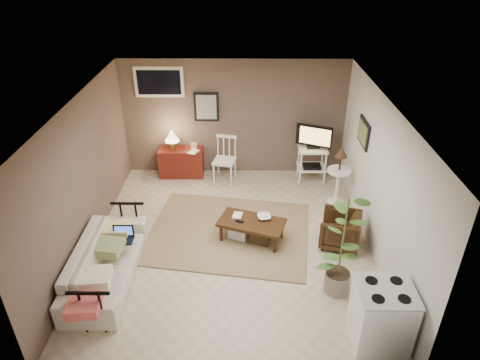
{
  "coord_description": "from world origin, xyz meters",
  "views": [
    {
      "loc": [
        0.19,
        -5.63,
        4.41
      ],
      "look_at": [
        0.14,
        0.35,
        0.99
      ],
      "focal_mm": 32.0,
      "sensor_mm": 36.0,
      "label": 1
    }
  ],
  "objects_px": {
    "coffee_table": "(251,229)",
    "armchair": "(340,228)",
    "red_console": "(181,160)",
    "stove": "(381,316)",
    "potted_plant": "(342,244)",
    "tv_stand": "(313,152)",
    "side_table": "(339,169)",
    "sofa": "(105,257)",
    "spindle_chair": "(225,161)"
  },
  "relations": [
    {
      "from": "tv_stand",
      "to": "sofa",
      "type": "bearing_deg",
      "value": -138.65
    },
    {
      "from": "stove",
      "to": "sofa",
      "type": "bearing_deg",
      "value": 163.26
    },
    {
      "from": "coffee_table",
      "to": "potted_plant",
      "type": "xyz_separation_m",
      "value": [
        1.2,
        -1.15,
        0.61
      ]
    },
    {
      "from": "red_console",
      "to": "armchair",
      "type": "xyz_separation_m",
      "value": [
        2.87,
        -2.32,
        -0.05
      ]
    },
    {
      "from": "spindle_chair",
      "to": "side_table",
      "type": "distance_m",
      "value": 2.32
    },
    {
      "from": "side_table",
      "to": "red_console",
      "type": "bearing_deg",
      "value": 160.9
    },
    {
      "from": "armchair",
      "to": "red_console",
      "type": "bearing_deg",
      "value": -112.78
    },
    {
      "from": "tv_stand",
      "to": "stove",
      "type": "height_order",
      "value": "tv_stand"
    },
    {
      "from": "red_console",
      "to": "side_table",
      "type": "distance_m",
      "value": 3.26
    },
    {
      "from": "tv_stand",
      "to": "spindle_chair",
      "type": "bearing_deg",
      "value": -179.38
    },
    {
      "from": "coffee_table",
      "to": "armchair",
      "type": "relative_size",
      "value": 1.88
    },
    {
      "from": "sofa",
      "to": "side_table",
      "type": "relative_size",
      "value": 1.74
    },
    {
      "from": "red_console",
      "to": "armchair",
      "type": "distance_m",
      "value": 3.69
    },
    {
      "from": "red_console",
      "to": "tv_stand",
      "type": "xyz_separation_m",
      "value": [
        2.7,
        -0.17,
        0.27
      ]
    },
    {
      "from": "red_console",
      "to": "tv_stand",
      "type": "relative_size",
      "value": 0.87
    },
    {
      "from": "coffee_table",
      "to": "armchair",
      "type": "bearing_deg",
      "value": -3.89
    },
    {
      "from": "side_table",
      "to": "potted_plant",
      "type": "relative_size",
      "value": 0.74
    },
    {
      "from": "potted_plant",
      "to": "coffee_table",
      "type": "bearing_deg",
      "value": 136.12
    },
    {
      "from": "sofa",
      "to": "armchair",
      "type": "distance_m",
      "value": 3.66
    },
    {
      "from": "potted_plant",
      "to": "sofa",
      "type": "bearing_deg",
      "value": 176.12
    },
    {
      "from": "tv_stand",
      "to": "coffee_table",
      "type": "bearing_deg",
      "value": -121.6
    },
    {
      "from": "side_table",
      "to": "armchair",
      "type": "xyz_separation_m",
      "value": [
        -0.18,
        -1.26,
        -0.41
      ]
    },
    {
      "from": "armchair",
      "to": "potted_plant",
      "type": "distance_m",
      "value": 1.2
    },
    {
      "from": "coffee_table",
      "to": "stove",
      "type": "xyz_separation_m",
      "value": [
        1.54,
        -2.03,
        0.21
      ]
    },
    {
      "from": "tv_stand",
      "to": "side_table",
      "type": "relative_size",
      "value": 1.02
    },
    {
      "from": "armchair",
      "to": "stove",
      "type": "relative_size",
      "value": 0.72
    },
    {
      "from": "armchair",
      "to": "coffee_table",
      "type": "bearing_deg",
      "value": -77.78
    },
    {
      "from": "spindle_chair",
      "to": "side_table",
      "type": "bearing_deg",
      "value": -22.2
    },
    {
      "from": "sofa",
      "to": "red_console",
      "type": "bearing_deg",
      "value": -12.25
    },
    {
      "from": "red_console",
      "to": "sofa",
      "type": "bearing_deg",
      "value": -102.25
    },
    {
      "from": "red_console",
      "to": "side_table",
      "type": "relative_size",
      "value": 0.9
    },
    {
      "from": "coffee_table",
      "to": "potted_plant",
      "type": "height_order",
      "value": "potted_plant"
    },
    {
      "from": "potted_plant",
      "to": "red_console",
      "type": "bearing_deg",
      "value": 128.03
    },
    {
      "from": "spindle_chair",
      "to": "stove",
      "type": "bearing_deg",
      "value": -63.15
    },
    {
      "from": "sofa",
      "to": "armchair",
      "type": "bearing_deg",
      "value": -76.86
    },
    {
      "from": "stove",
      "to": "coffee_table",
      "type": "bearing_deg",
      "value": 127.22
    },
    {
      "from": "coffee_table",
      "to": "tv_stand",
      "type": "bearing_deg",
      "value": 58.4
    },
    {
      "from": "side_table",
      "to": "stove",
      "type": "bearing_deg",
      "value": -91.35
    },
    {
      "from": "red_console",
      "to": "tv_stand",
      "type": "distance_m",
      "value": 2.72
    },
    {
      "from": "armchair",
      "to": "potted_plant",
      "type": "height_order",
      "value": "potted_plant"
    },
    {
      "from": "coffee_table",
      "to": "red_console",
      "type": "bearing_deg",
      "value": 122.95
    },
    {
      "from": "armchair",
      "to": "potted_plant",
      "type": "relative_size",
      "value": 0.4
    },
    {
      "from": "spindle_chair",
      "to": "stove",
      "type": "relative_size",
      "value": 1.08
    },
    {
      "from": "side_table",
      "to": "potted_plant",
      "type": "xyz_separation_m",
      "value": [
        -0.42,
        -2.32,
        0.11
      ]
    },
    {
      "from": "red_console",
      "to": "stove",
      "type": "distance_m",
      "value": 5.19
    },
    {
      "from": "red_console",
      "to": "stove",
      "type": "relative_size",
      "value": 1.21
    },
    {
      "from": "red_console",
      "to": "potted_plant",
      "type": "distance_m",
      "value": 4.31
    },
    {
      "from": "sofa",
      "to": "side_table",
      "type": "bearing_deg",
      "value": -60.81
    },
    {
      "from": "coffee_table",
      "to": "spindle_chair",
      "type": "xyz_separation_m",
      "value": [
        -0.51,
        2.03,
        0.21
      ]
    },
    {
      "from": "coffee_table",
      "to": "armchair",
      "type": "height_order",
      "value": "armchair"
    }
  ]
}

